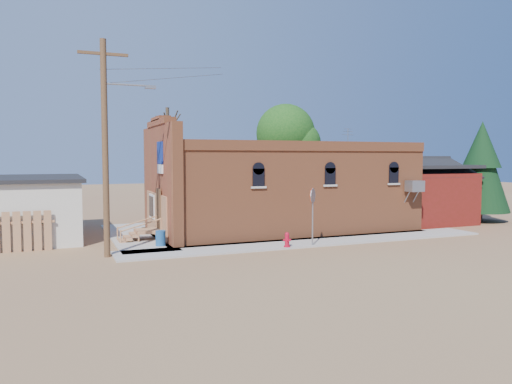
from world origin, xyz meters
name	(u,v)px	position (x,y,z in m)	size (l,w,h in m)	color
ground	(295,248)	(0.00, 0.00, 0.00)	(120.00, 120.00, 0.00)	brown
sidewalk_south	(314,242)	(1.50, 0.90, 0.04)	(19.00, 2.20, 0.08)	#9E9991
sidewalk_west	(135,236)	(-6.30, 6.00, 0.04)	(2.60, 10.00, 0.08)	#9E9991
brick_bar	(277,189)	(1.64, 5.49, 2.34)	(16.40, 7.97, 6.30)	#AB5A34
red_shed	(416,187)	(11.50, 5.50, 2.27)	(5.40, 6.40, 4.30)	#5B180F
utility_pole	(106,143)	(-8.14, 1.20, 4.77)	(3.12, 0.26, 9.00)	#48301C
tree_bare_near	(168,131)	(-3.00, 13.00, 5.96)	(2.80, 2.80, 7.65)	#4B3E2B
tree_leafy	(285,134)	(6.00, 13.50, 5.93)	(4.40, 4.40, 8.15)	#4B3E2B
evergreen_tree	(481,164)	(15.50, 4.00, 3.71)	(3.60, 3.60, 6.50)	#4B3E2B
fire_hydrant	(287,240)	(-0.40, 0.00, 0.41)	(0.37, 0.34, 0.68)	#AE0923
stop_sign	(313,201)	(0.91, 0.00, 2.14)	(0.55, 0.57, 2.68)	gray
trash_barrel	(161,238)	(-5.68, 2.52, 0.43)	(0.46, 0.46, 0.71)	#1C508C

